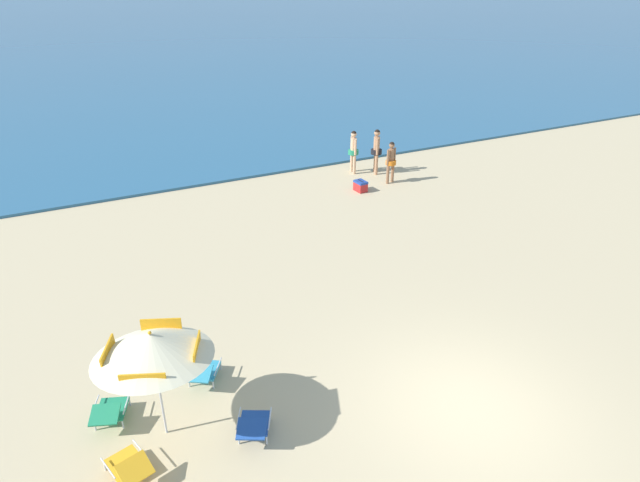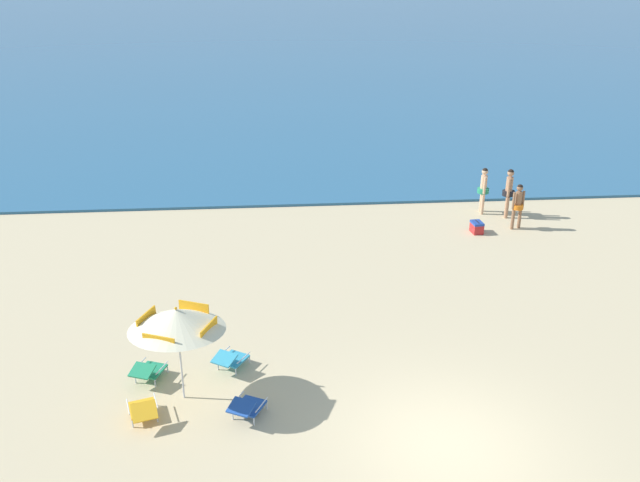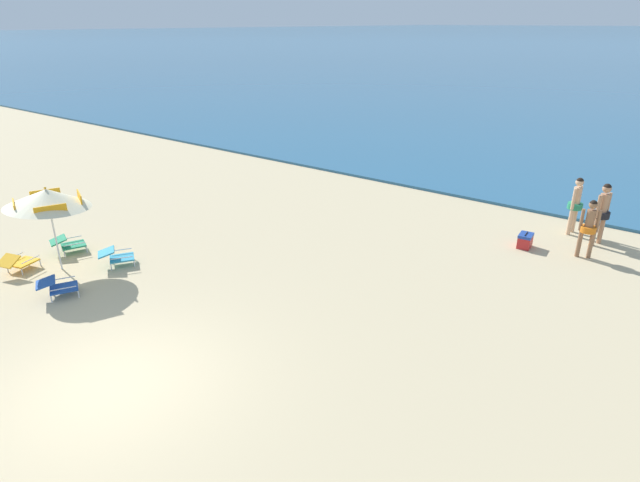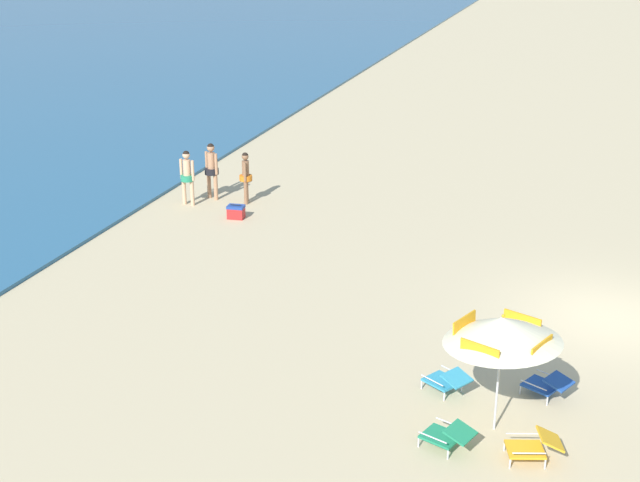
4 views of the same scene
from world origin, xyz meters
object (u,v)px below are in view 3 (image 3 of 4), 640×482
(person_standing_near_shore, at_px, (576,202))
(lounge_chair_beside_umbrella, at_px, (116,256))
(cooler_box, at_px, (525,241))
(lounge_chair_under_umbrella, at_px, (57,286))
(lounge_chair_facing_sea, at_px, (18,262))
(person_wading_in, at_px, (602,210))
(beach_umbrella_striped_main, at_px, (47,198))
(lounge_chair_spare_folded, at_px, (68,243))
(person_standing_beside, at_px, (589,225))

(person_standing_near_shore, bearing_deg, lounge_chair_beside_umbrella, -132.75)
(cooler_box, bearing_deg, lounge_chair_under_umbrella, -129.10)
(person_standing_near_shore, bearing_deg, lounge_chair_facing_sea, -133.03)
(lounge_chair_under_umbrella, distance_m, person_standing_near_shore, 14.26)
(lounge_chair_under_umbrella, relative_size, person_wading_in, 0.55)
(lounge_chair_under_umbrella, relative_size, lounge_chair_beside_umbrella, 0.99)
(person_standing_near_shore, bearing_deg, beach_umbrella_striped_main, -132.85)
(person_wading_in, bearing_deg, person_standing_near_shore, 149.66)
(beach_umbrella_striped_main, xyz_separation_m, lounge_chair_spare_folded, (-0.85, 0.68, -1.66))
(beach_umbrella_striped_main, xyz_separation_m, cooler_box, (9.10, 8.71, -1.73))
(person_wading_in, bearing_deg, lounge_chair_beside_umbrella, -136.61)
(lounge_chair_under_umbrella, distance_m, cooler_box, 12.25)
(lounge_chair_spare_folded, distance_m, person_wading_in, 14.93)
(lounge_chair_facing_sea, relative_size, person_wading_in, 0.55)
(person_standing_near_shore, xyz_separation_m, person_wading_in, (0.79, -0.47, 0.04))
(lounge_chair_facing_sea, distance_m, person_wading_in, 15.77)
(person_wading_in, distance_m, cooler_box, 2.29)
(lounge_chair_beside_umbrella, xyz_separation_m, person_wading_in, (9.69, 9.16, 0.77))
(person_standing_near_shore, bearing_deg, lounge_chair_under_umbrella, -126.59)
(lounge_chair_facing_sea, relative_size, person_standing_near_shore, 0.58)
(lounge_chair_under_umbrella, bearing_deg, lounge_chair_facing_sea, 177.76)
(lounge_chair_spare_folded, xyz_separation_m, person_standing_beside, (11.43, 8.29, 0.67))
(beach_umbrella_striped_main, xyz_separation_m, lounge_chair_beside_umbrella, (0.96, 1.00, -1.66))
(person_standing_beside, xyz_separation_m, person_wading_in, (0.08, 1.19, 0.10))
(lounge_chair_beside_umbrella, bearing_deg, person_standing_beside, 39.67)
(lounge_chair_beside_umbrella, bearing_deg, cooler_box, 43.43)
(lounge_chair_under_umbrella, relative_size, lounge_chair_facing_sea, 0.99)
(lounge_chair_beside_umbrella, distance_m, lounge_chair_facing_sea, 2.41)
(person_standing_near_shore, bearing_deg, person_standing_beside, -66.56)
(lounge_chair_beside_umbrella, relative_size, lounge_chair_spare_folded, 1.01)
(beach_umbrella_striped_main, height_order, lounge_chair_facing_sea, beach_umbrella_striped_main)
(person_standing_near_shore, height_order, person_wading_in, person_wading_in)
(person_standing_near_shore, relative_size, cooler_box, 3.31)
(beach_umbrella_striped_main, xyz_separation_m, lounge_chair_under_umbrella, (1.38, -0.80, -1.65))
(cooler_box, bearing_deg, person_wading_in, 43.15)
(lounge_chair_spare_folded, xyz_separation_m, person_wading_in, (11.51, 9.48, 0.77))
(person_standing_beside, xyz_separation_m, cooler_box, (-1.48, -0.27, -0.74))
(beach_umbrella_striped_main, height_order, cooler_box, beach_umbrella_striped_main)
(person_standing_beside, distance_m, person_wading_in, 1.20)
(lounge_chair_beside_umbrella, bearing_deg, person_standing_near_shore, 47.25)
(lounge_chair_spare_folded, bearing_deg, lounge_chair_facing_sea, -85.10)
(lounge_chair_under_umbrella, xyz_separation_m, person_standing_beside, (9.20, 9.78, 0.66))
(beach_umbrella_striped_main, bearing_deg, person_wading_in, 43.65)
(person_standing_near_shore, height_order, cooler_box, person_standing_near_shore)
(lounge_chair_facing_sea, height_order, lounge_chair_spare_folded, lounge_chair_facing_sea)
(lounge_chair_spare_folded, distance_m, cooler_box, 12.78)
(beach_umbrella_striped_main, bearing_deg, person_standing_near_shore, 47.15)
(lounge_chair_under_umbrella, relative_size, person_standing_near_shore, 0.57)
(lounge_chair_spare_folded, bearing_deg, person_wading_in, 39.48)
(person_wading_in, bearing_deg, beach_umbrella_striped_main, -136.35)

